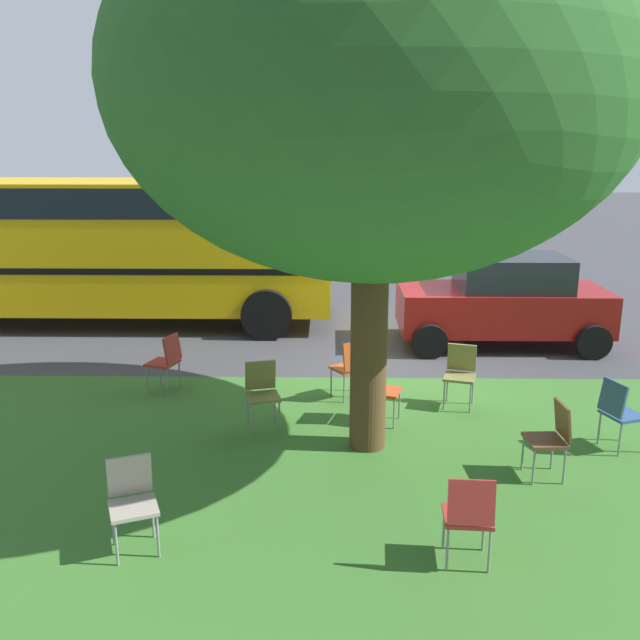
{
  "coord_description": "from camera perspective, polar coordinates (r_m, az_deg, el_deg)",
  "views": [
    {
      "loc": [
        0.95,
        10.5,
        3.66
      ],
      "look_at": [
        1.09,
        1.85,
        1.38
      ],
      "focal_mm": 38.52,
      "sensor_mm": 36.0,
      "label": 1
    }
  ],
  "objects": [
    {
      "name": "chair_2",
      "position": [
        9.87,
        11.58,
        -4.13
      ],
      "size": [
        0.52,
        0.52,
        0.88
      ],
      "color": "olive",
      "rests_on": "ground"
    },
    {
      "name": "school_bus",
      "position": [
        14.81,
        -19.78,
        6.5
      ],
      "size": [
        10.4,
        2.8,
        2.88
      ],
      "color": "yellow",
      "rests_on": "ground"
    },
    {
      "name": "chair_3",
      "position": [
        9.14,
        4.95,
        -5.41
      ],
      "size": [
        0.52,
        0.52,
        0.88
      ],
      "color": "#C64C1E",
      "rests_on": "ground"
    },
    {
      "name": "ground",
      "position": [
        11.16,
        5.81,
        -4.48
      ],
      "size": [
        80.0,
        80.0,
        0.0
      ],
      "primitive_type": "plane",
      "color": "#424247"
    },
    {
      "name": "chair_6",
      "position": [
        10.45,
        -12.63,
        -3.13
      ],
      "size": [
        0.53,
        0.52,
        0.88
      ],
      "color": "#B7332D",
      "rests_on": "ground"
    },
    {
      "name": "chair_5",
      "position": [
        6.66,
        -15.35,
        -13.95
      ],
      "size": [
        0.54,
        0.55,
        0.88
      ],
      "color": "#ADA393",
      "rests_on": "ground"
    },
    {
      "name": "chair_8",
      "position": [
        9.93,
        2.58,
        -3.71
      ],
      "size": [
        0.57,
        0.58,
        0.88
      ],
      "color": "#C64C1E",
      "rests_on": "ground"
    },
    {
      "name": "chair_1",
      "position": [
        6.32,
        12.27,
        -15.39
      ],
      "size": [
        0.45,
        0.45,
        0.88
      ],
      "color": "#B7332D",
      "rests_on": "ground"
    },
    {
      "name": "chair_4",
      "position": [
        8.99,
        -4.85,
        -5.77
      ],
      "size": [
        0.51,
        0.51,
        0.88
      ],
      "color": "olive",
      "rests_on": "ground"
    },
    {
      "name": "chair_7",
      "position": [
        9.06,
        23.57,
        -6.82
      ],
      "size": [
        0.53,
        0.53,
        0.88
      ],
      "color": "#335184",
      "rests_on": "ground"
    },
    {
      "name": "street_tree",
      "position": [
        7.85,
        4.5,
        19.05
      ],
      "size": [
        5.81,
        5.81,
        6.41
      ],
      "color": "brown",
      "rests_on": "ground"
    },
    {
      "name": "chair_0",
      "position": [
        8.08,
        18.71,
        -8.96
      ],
      "size": [
        0.45,
        0.44,
        0.88
      ],
      "color": "brown",
      "rests_on": "ground"
    },
    {
      "name": "grass_verge",
      "position": [
        8.22,
        7.66,
        -11.81
      ],
      "size": [
        48.0,
        6.0,
        0.01
      ],
      "primitive_type": "cube",
      "color": "#3D752D",
      "rests_on": "ground"
    },
    {
      "name": "parked_car",
      "position": [
        12.93,
        15.01,
        1.62
      ],
      "size": [
        3.7,
        1.92,
        1.65
      ],
      "color": "maroon",
      "rests_on": "ground"
    }
  ]
}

